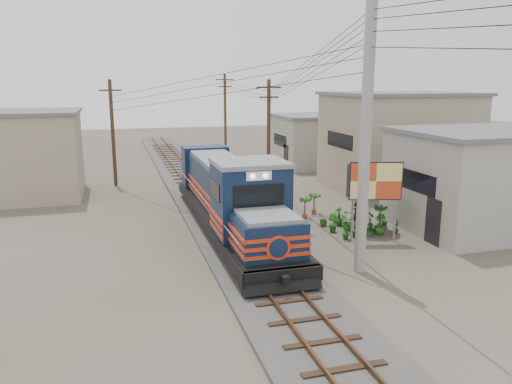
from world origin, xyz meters
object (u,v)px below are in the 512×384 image
object	(u,v)px
billboard	(376,183)
vendor	(358,212)
locomotive	(230,198)
market_umbrella	(371,187)

from	to	relation	value
billboard	vendor	distance (m)	2.29
locomotive	vendor	world-z (taller)	locomotive
locomotive	vendor	xyz separation A→B (m)	(5.76, -1.46, -0.73)
locomotive	vendor	distance (m)	5.99
locomotive	billboard	bearing A→B (deg)	-27.76
billboard	vendor	xyz separation A→B (m)	(0.05, 1.55, -1.69)
locomotive	billboard	distance (m)	6.52
market_umbrella	vendor	size ratio (longest dim) A/B	1.36
market_umbrella	vendor	world-z (taller)	market_umbrella
vendor	market_umbrella	bearing A→B (deg)	154.46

